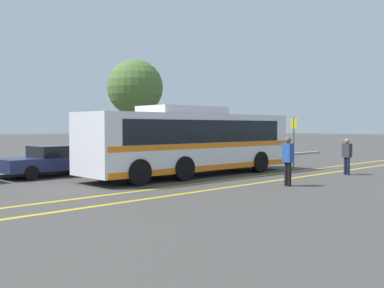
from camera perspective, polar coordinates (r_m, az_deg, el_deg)
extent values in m
plane|color=#423F3D|center=(20.01, -1.41, -4.06)|extent=(220.00, 220.00, 0.00)
cube|color=gold|center=(18.59, 4.74, -4.54)|extent=(30.59, 0.20, 0.01)
cube|color=gold|center=(17.65, 8.41, -4.92)|extent=(30.59, 0.20, 0.01)
cube|color=#99999E|center=(23.89, -8.32, -2.87)|extent=(38.59, 0.36, 0.15)
cube|color=silver|center=(19.99, 0.00, 0.34)|extent=(10.64, 2.75, 2.42)
cube|color=black|center=(19.98, 0.00, 1.64)|extent=(9.16, 2.76, 0.96)
cube|color=orange|center=(20.00, 0.00, -0.07)|extent=(10.43, 2.78, 0.20)
cube|color=orange|center=(20.06, 0.00, -2.78)|extent=(10.43, 2.77, 0.24)
cube|color=black|center=(23.93, 9.36, 0.77)|extent=(0.08, 2.23, 1.75)
cube|color=black|center=(23.92, 9.38, 3.16)|extent=(0.08, 1.77, 0.24)
cube|color=silver|center=(19.63, -1.13, 4.30)|extent=(3.75, 2.10, 0.32)
cube|color=black|center=(24.20, 9.75, -1.69)|extent=(0.08, 1.90, 0.04)
cube|color=black|center=(24.21, 9.75, -2.16)|extent=(0.08, 1.90, 0.04)
cylinder|color=black|center=(23.22, 3.89, -1.95)|extent=(1.01, 0.30, 1.00)
cylinder|color=black|center=(21.64, 8.60, -2.28)|extent=(1.01, 0.30, 1.00)
cylinder|color=black|center=(19.96, -5.73, -2.64)|extent=(1.01, 0.30, 1.00)
cylinder|color=black|center=(18.09, -1.06, -3.14)|extent=(1.01, 0.30, 1.00)
cylinder|color=black|center=(18.71, -11.17, -3.00)|extent=(1.01, 0.30, 1.00)
cylinder|color=black|center=(16.69, -6.77, -3.61)|extent=(1.01, 0.30, 1.00)
cube|color=navy|center=(20.82, -17.22, -2.32)|extent=(4.79, 2.02, 0.55)
cube|color=black|center=(20.84, -16.96, -0.87)|extent=(2.04, 1.69, 0.49)
cylinder|color=black|center=(19.39, -19.75, -3.50)|extent=(0.61, 0.22, 0.60)
cylinder|color=black|center=(20.96, -21.88, -3.11)|extent=(0.61, 0.22, 0.60)
cylinder|color=black|center=(20.86, -12.53, -3.03)|extent=(0.61, 0.22, 0.60)
cylinder|color=black|center=(22.32, -15.02, -2.70)|extent=(0.61, 0.22, 0.60)
cube|color=maroon|center=(24.26, -3.87, -1.44)|extent=(4.58, 2.00, 0.68)
cube|color=black|center=(24.17, -4.09, -0.07)|extent=(1.98, 1.60, 0.49)
cylinder|color=black|center=(25.74, -2.39, -1.98)|extent=(0.61, 0.25, 0.60)
cylinder|color=black|center=(24.50, -0.16, -2.19)|extent=(0.61, 0.25, 0.60)
cylinder|color=black|center=(24.17, -7.63, -2.27)|extent=(0.61, 0.25, 0.60)
cylinder|color=black|center=(22.85, -5.53, -2.52)|extent=(0.61, 0.25, 0.60)
cube|color=navy|center=(28.55, 5.66, -0.84)|extent=(4.28, 1.67, 0.72)
cube|color=black|center=(28.45, 5.52, 0.43)|extent=(1.80, 1.46, 0.55)
cylinder|color=black|center=(30.09, 6.15, -1.38)|extent=(0.60, 0.20, 0.60)
cylinder|color=black|center=(29.11, 8.53, -1.51)|extent=(0.60, 0.20, 0.60)
cylinder|color=black|center=(28.12, 2.68, -1.62)|extent=(0.60, 0.20, 0.60)
cylinder|color=black|center=(27.06, 5.11, -1.78)|extent=(0.60, 0.20, 0.60)
cylinder|color=#191E38|center=(21.61, 18.89, -2.65)|extent=(0.14, 0.14, 0.80)
cylinder|color=#191E38|center=(21.50, 19.23, -2.68)|extent=(0.14, 0.14, 0.80)
cube|color=#333338|center=(21.51, 19.08, -0.77)|extent=(0.32, 0.46, 0.63)
sphere|color=#9E704C|center=(21.49, 19.10, 0.35)|extent=(0.22, 0.22, 0.22)
cylinder|color=black|center=(16.97, 11.89, -3.74)|extent=(0.14, 0.14, 0.88)
cylinder|color=black|center=(16.84, 12.26, -3.79)|extent=(0.14, 0.14, 0.88)
cube|color=#264C99|center=(16.84, 12.10, -1.09)|extent=(0.32, 0.46, 0.70)
sphere|color=brown|center=(16.82, 12.11, 0.50)|extent=(0.24, 0.24, 0.24)
cylinder|color=#59595E|center=(24.11, 12.79, 0.16)|extent=(0.07, 0.07, 2.68)
cube|color=yellow|center=(24.09, 12.81, 2.56)|extent=(0.04, 0.40, 0.56)
cylinder|color=#513823|center=(29.27, -7.21, 1.21)|extent=(0.28, 0.28, 3.35)
sphere|color=#4C7033|center=(29.37, -7.24, 7.13)|extent=(3.60, 3.60, 3.60)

